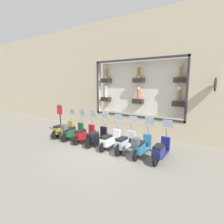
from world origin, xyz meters
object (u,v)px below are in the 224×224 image
scooter_navy_0 (161,151)px  scooter_silver_2 (125,143)px  scooter_red_5 (84,134)px  shop_sign_post (60,118)px  scooter_green_6 (72,131)px  scooter_teal_1 (141,146)px  scooter_white_3 (110,140)px  scooter_olive_7 (63,129)px  scooter_black_4 (96,137)px

scooter_navy_0 → scooter_silver_2: 1.67m
scooter_red_5 → shop_sign_post: 2.39m
scooter_red_5 → shop_sign_post: (0.36, 2.29, 0.57)m
scooter_silver_2 → scooter_green_6: scooter_green_6 is taller
scooter_teal_1 → scooter_green_6: bearing=90.0°
scooter_teal_1 → scooter_silver_2: scooter_teal_1 is taller
scooter_white_3 → shop_sign_post: 4.02m
scooter_white_3 → scooter_green_6: 2.51m
scooter_teal_1 → shop_sign_post: size_ratio=0.98×
shop_sign_post → scooter_navy_0: bearing=-93.1°
scooter_navy_0 → shop_sign_post: shop_sign_post is taller
scooter_green_6 → scooter_olive_7: bearing=85.7°
scooter_red_5 → shop_sign_post: shop_sign_post is taller
scooter_silver_2 → scooter_teal_1: bearing=-94.5°
scooter_teal_1 → scooter_white_3: 1.67m
scooter_silver_2 → scooter_black_4: size_ratio=1.01×
scooter_silver_2 → scooter_green_6: (-0.06, 3.34, 0.03)m
scooter_white_3 → scooter_olive_7: scooter_white_3 is taller
scooter_green_6 → shop_sign_post: 1.61m
scooter_green_6 → scooter_olive_7: size_ratio=1.00×
scooter_white_3 → scooter_green_6: bearing=91.3°
scooter_silver_2 → scooter_olive_7: (-0.00, 4.17, -0.01)m
scooter_teal_1 → shop_sign_post: shop_sign_post is taller
scooter_navy_0 → scooter_white_3: 2.50m
scooter_teal_1 → scooter_black_4: bearing=88.5°
scooter_silver_2 → scooter_navy_0: bearing=-90.0°
scooter_olive_7 → scooter_red_5: bearing=-90.0°
scooter_red_5 → scooter_olive_7: 1.67m
scooter_black_4 → scooter_white_3: bearing=-90.4°
scooter_teal_1 → scooter_white_3: size_ratio=1.00×
scooter_navy_0 → scooter_green_6: (-0.06, 5.01, 0.03)m
scooter_silver_2 → scooter_white_3: bearing=90.5°
scooter_olive_7 → scooter_teal_1: bearing=-90.7°
scooter_navy_0 → scooter_teal_1: bearing=94.5°
scooter_navy_0 → shop_sign_post: bearing=86.9°
scooter_olive_7 → shop_sign_post: 0.91m
scooter_silver_2 → scooter_white_3: (-0.01, 0.83, -0.03)m
scooter_silver_2 → shop_sign_post: (0.35, 4.80, 0.55)m
scooter_white_3 → scooter_olive_7: 3.34m
shop_sign_post → scooter_red_5: bearing=-98.8°
scooter_silver_2 → shop_sign_post: size_ratio=0.99×
scooter_navy_0 → shop_sign_post: 6.50m
scooter_navy_0 → scooter_black_4: (-0.00, 3.34, -0.01)m
scooter_black_4 → scooter_olive_7: bearing=90.0°
scooter_navy_0 → scooter_black_4: scooter_black_4 is taller
scooter_teal_1 → scooter_black_4: size_ratio=1.00×
scooter_green_6 → scooter_olive_7: 0.84m
scooter_olive_7 → scooter_silver_2: bearing=-90.0°
scooter_navy_0 → scooter_silver_2: size_ratio=1.00×
scooter_red_5 → scooter_white_3: bearing=-90.2°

